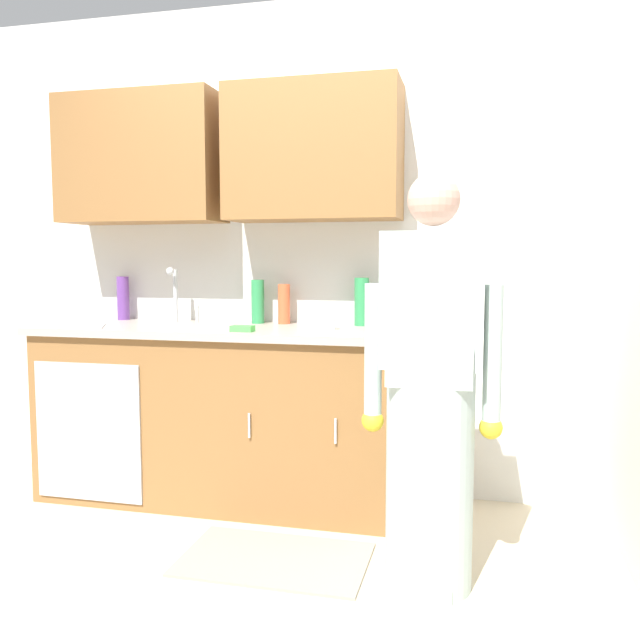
# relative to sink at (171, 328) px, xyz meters

# --- Properties ---
(ground_plane) EXTENTS (9.00, 9.00, 0.00)m
(ground_plane) POSITION_rel_sink_xyz_m (0.83, -0.71, -0.93)
(ground_plane) COLOR beige
(kitchen_wall_with_uppers) EXTENTS (4.80, 0.44, 2.70)m
(kitchen_wall_with_uppers) POSITION_rel_sink_xyz_m (0.69, 0.29, 0.55)
(kitchen_wall_with_uppers) COLOR silver
(kitchen_wall_with_uppers) RESTS_ON ground
(closet_door_panel) EXTENTS (0.04, 1.10, 2.10)m
(closet_door_panel) POSITION_rel_sink_xyz_m (2.28, -0.31, 0.12)
(closet_door_panel) COLOR silver
(closet_door_panel) RESTS_ON ground
(counter_cabinet) EXTENTS (1.90, 0.62, 0.90)m
(counter_cabinet) POSITION_rel_sink_xyz_m (0.27, -0.01, -0.48)
(counter_cabinet) COLOR brown
(counter_cabinet) RESTS_ON ground
(countertop) EXTENTS (1.96, 0.66, 0.04)m
(countertop) POSITION_rel_sink_xyz_m (0.28, -0.01, -0.01)
(countertop) COLOR #A8A093
(countertop) RESTS_ON counter_cabinet
(sink) EXTENTS (0.50, 0.36, 0.35)m
(sink) POSITION_rel_sink_xyz_m (0.00, 0.00, 0.00)
(sink) COLOR #B7BABF
(sink) RESTS_ON counter_cabinet
(person_at_sink) EXTENTS (0.55, 0.34, 1.62)m
(person_at_sink) POSITION_rel_sink_xyz_m (1.45, -0.71, -0.23)
(person_at_sink) COLOR white
(person_at_sink) RESTS_ON ground
(floor_mat) EXTENTS (0.80, 0.50, 0.01)m
(floor_mat) POSITION_rel_sink_xyz_m (0.80, -0.66, -0.92)
(floor_mat) COLOR gray
(floor_mat) RESTS_ON ground
(bottle_cleaner_spray) EXTENTS (0.08, 0.08, 0.23)m
(bottle_cleaner_spray) POSITION_rel_sink_xyz_m (1.15, 0.17, 0.13)
(bottle_cleaner_spray) COLOR silver
(bottle_cleaner_spray) RESTS_ON countertop
(bottle_dish_liquid) EXTENTS (0.08, 0.08, 0.26)m
(bottle_dish_liquid) POSITION_rel_sink_xyz_m (1.02, 0.21, 0.14)
(bottle_dish_liquid) COLOR #2D8C4C
(bottle_dish_liquid) RESTS_ON countertop
(bottle_water_tall) EXTENTS (0.07, 0.07, 0.24)m
(bottle_water_tall) POSITION_rel_sink_xyz_m (0.43, 0.20, 0.14)
(bottle_water_tall) COLOR #2D8C4C
(bottle_water_tall) RESTS_ON countertop
(bottle_water_short) EXTENTS (0.07, 0.07, 0.26)m
(bottle_water_short) POSITION_rel_sink_xyz_m (-0.41, 0.22, 0.14)
(bottle_water_short) COLOR #66388C
(bottle_water_short) RESTS_ON countertop
(bottle_soap) EXTENTS (0.07, 0.07, 0.22)m
(bottle_soap) POSITION_rel_sink_xyz_m (0.58, 0.21, 0.12)
(bottle_soap) COLOR #E05933
(bottle_soap) RESTS_ON countertop
(cup_by_sink) EXTENTS (0.08, 0.08, 0.08)m
(cup_by_sink) POSITION_rel_sink_xyz_m (0.89, -0.05, 0.06)
(cup_by_sink) COLOR white
(cup_by_sink) RESTS_ON countertop
(knife_on_counter) EXTENTS (0.13, 0.22, 0.01)m
(knife_on_counter) POSITION_rel_sink_xyz_m (-0.31, -0.18, 0.02)
(knife_on_counter) COLOR silver
(knife_on_counter) RESTS_ON countertop
(sponge) EXTENTS (0.11, 0.07, 0.03)m
(sponge) POSITION_rel_sink_xyz_m (0.50, -0.22, 0.03)
(sponge) COLOR #4CBF4C
(sponge) RESTS_ON countertop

